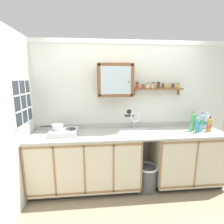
# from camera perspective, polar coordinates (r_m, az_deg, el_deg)

# --- Properties ---
(floor) EXTENTS (6.13, 6.13, 0.00)m
(floor) POSITION_cam_1_polar(r_m,az_deg,el_deg) (2.88, 6.91, -27.15)
(floor) COLOR gray
(floor) RESTS_ON ground
(back_wall) EXTENTS (3.73, 0.07, 2.42)m
(back_wall) POSITION_cam_1_polar(r_m,az_deg,el_deg) (2.97, 4.74, 0.22)
(back_wall) COLOR silver
(back_wall) RESTS_ON ground
(side_wall_left) EXTENTS (0.05, 3.45, 2.42)m
(side_wall_left) POSITION_cam_1_polar(r_m,az_deg,el_deg) (2.28, -33.41, -5.34)
(side_wall_left) COLOR silver
(side_wall_left) RESTS_ON ground
(lower_cabinet_run) EXTENTS (1.70, 0.64, 0.91)m
(lower_cabinet_run) POSITION_cam_1_polar(r_m,az_deg,el_deg) (2.86, -8.91, -16.51)
(lower_cabinet_run) COLOR black
(lower_cabinet_run) RESTS_ON ground
(lower_cabinet_run_right) EXTENTS (1.14, 0.64, 0.91)m
(lower_cabinet_run_right) POSITION_cam_1_polar(r_m,az_deg,el_deg) (3.23, 23.69, -14.03)
(lower_cabinet_run_right) COLOR black
(lower_cabinet_run_right) RESTS_ON ground
(countertop) EXTENTS (3.09, 0.66, 0.03)m
(countertop) POSITION_cam_1_polar(r_m,az_deg,el_deg) (2.72, 5.90, -7.32)
(countertop) COLOR #B2B2AD
(countertop) RESTS_ON lower_cabinet_run
(backsplash) EXTENTS (3.09, 0.02, 0.08)m
(backsplash) POSITION_cam_1_polar(r_m,az_deg,el_deg) (2.99, 4.78, -4.47)
(backsplash) COLOR #B2B2AD
(backsplash) RESTS_ON countertop
(sink) EXTENTS (0.50, 0.46, 0.40)m
(sink) POSITION_cam_1_polar(r_m,az_deg,el_deg) (2.78, 8.03, -6.85)
(sink) COLOR silver
(sink) RESTS_ON countertop
(hot_plate_stove) EXTENTS (0.41, 0.34, 0.09)m
(hot_plate_stove) POSITION_cam_1_polar(r_m,az_deg,el_deg) (2.70, -16.06, -6.62)
(hot_plate_stove) COLOR silver
(hot_plate_stove) RESTS_ON countertop
(saucepan) EXTENTS (0.33, 0.17, 0.07)m
(saucepan) POSITION_cam_1_polar(r_m,az_deg,el_deg) (2.72, -18.21, -4.76)
(saucepan) COLOR silver
(saucepan) RESTS_ON hot_plate_stove
(bottle_water_clear_0) EXTENTS (0.08, 0.08, 0.28)m
(bottle_water_clear_0) POSITION_cam_1_polar(r_m,az_deg,el_deg) (3.31, 29.60, -2.89)
(bottle_water_clear_0) COLOR silver
(bottle_water_clear_0) RESTS_ON countertop
(bottle_opaque_white_1) EXTENTS (0.06, 0.06, 0.22)m
(bottle_opaque_white_1) POSITION_cam_1_polar(r_m,az_deg,el_deg) (3.20, 25.64, -3.42)
(bottle_opaque_white_1) COLOR white
(bottle_opaque_white_1) RESTS_ON countertop
(bottle_water_blue_2) EXTENTS (0.06, 0.06, 0.31)m
(bottle_water_blue_2) POSITION_cam_1_polar(r_m,az_deg,el_deg) (3.10, 28.31, -3.14)
(bottle_water_blue_2) COLOR #8CB7E0
(bottle_water_blue_2) RESTS_ON countertop
(bottle_juice_amber_3) EXTENTS (0.07, 0.07, 0.25)m
(bottle_juice_amber_3) POSITION_cam_1_polar(r_m,az_deg,el_deg) (3.16, 30.31, -3.82)
(bottle_juice_amber_3) COLOR gold
(bottle_juice_amber_3) RESTS_ON countertop
(bottle_soda_green_4) EXTENTS (0.07, 0.07, 0.33)m
(bottle_soda_green_4) POSITION_cam_1_polar(r_m,az_deg,el_deg) (3.06, 25.86, -3.00)
(bottle_soda_green_4) COLOR #4CB266
(bottle_soda_green_4) RESTS_ON countertop
(bottle_detergent_teal_5) EXTENTS (0.06, 0.06, 0.25)m
(bottle_detergent_teal_5) POSITION_cam_1_polar(r_m,az_deg,el_deg) (3.00, 27.20, -4.21)
(bottle_detergent_teal_5) COLOR teal
(bottle_detergent_teal_5) RESTS_ON countertop
(wall_cabinet) EXTENTS (0.57, 0.29, 0.52)m
(wall_cabinet) POSITION_cam_1_polar(r_m,az_deg,el_deg) (2.73, 1.01, 10.83)
(wall_cabinet) COLOR brown
(spice_shelf) EXTENTS (0.85, 0.14, 0.23)m
(spice_shelf) POSITION_cam_1_polar(r_m,az_deg,el_deg) (2.97, 15.40, 7.99)
(spice_shelf) COLOR brown
(warning_sign) EXTENTS (0.18, 0.01, 0.20)m
(warning_sign) POSITION_cam_1_polar(r_m,az_deg,el_deg) (2.96, 5.81, -0.39)
(warning_sign) COLOR silver
(window) EXTENTS (0.03, 0.57, 0.65)m
(window) POSITION_cam_1_polar(r_m,az_deg,el_deg) (2.68, -28.25, 3.00)
(window) COLOR #262D38
(trash_bin) EXTENTS (0.34, 0.34, 0.42)m
(trash_bin) POSITION_cam_1_polar(r_m,az_deg,el_deg) (2.96, 11.92, -20.99)
(trash_bin) COLOR #4C4C51
(trash_bin) RESTS_ON ground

